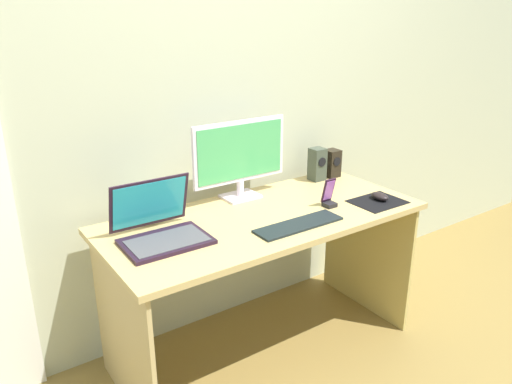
# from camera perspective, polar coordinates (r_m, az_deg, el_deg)

# --- Properties ---
(ground_plane) EXTENTS (8.00, 8.00, 0.00)m
(ground_plane) POSITION_cam_1_polar(r_m,az_deg,el_deg) (2.65, 0.82, -17.36)
(ground_plane) COLOR olive
(wall_back) EXTENTS (6.00, 0.04, 2.50)m
(wall_back) POSITION_cam_1_polar(r_m,az_deg,el_deg) (2.48, -4.73, 11.69)
(wall_back) COLOR #B8BD9E
(wall_back) RESTS_ON ground_plane
(desk) EXTENTS (1.49, 0.67, 0.73)m
(desk) POSITION_cam_1_polar(r_m,az_deg,el_deg) (2.34, 0.89, -5.95)
(desk) COLOR tan
(desk) RESTS_ON ground_plane
(monitor) EXTENTS (0.51, 0.14, 0.39)m
(monitor) POSITION_cam_1_polar(r_m,az_deg,el_deg) (2.42, -1.84, 4.12)
(monitor) COLOR silver
(monitor) RESTS_ON desk
(speaker_right) EXTENTS (0.08, 0.08, 0.15)m
(speaker_right) POSITION_cam_1_polar(r_m,az_deg,el_deg) (2.82, 8.69, 3.29)
(speaker_right) COLOR black
(speaker_right) RESTS_ON desk
(speaker_near_monitor) EXTENTS (0.08, 0.08, 0.18)m
(speaker_near_monitor) POSITION_cam_1_polar(r_m,az_deg,el_deg) (2.74, 7.03, 3.18)
(speaker_near_monitor) COLOR #3B4438
(speaker_near_monitor) RESTS_ON desk
(laptop) EXTENTS (0.35, 0.31, 0.24)m
(laptop) POSITION_cam_1_polar(r_m,az_deg,el_deg) (2.06, -10.89, -4.09)
(laptop) COLOR black
(laptop) RESTS_ON desk
(fishbowl) EXTENTS (0.15, 0.15, 0.15)m
(fishbowl) POSITION_cam_1_polar(r_m,az_deg,el_deg) (2.25, -12.44, -1.43)
(fishbowl) COLOR silver
(fishbowl) RESTS_ON desk
(keyboard_external) EXTENTS (0.42, 0.12, 0.01)m
(keyboard_external) POSITION_cam_1_polar(r_m,az_deg,el_deg) (2.17, 4.91, -3.76)
(keyboard_external) COLOR black
(keyboard_external) RESTS_ON desk
(mousepad) EXTENTS (0.25, 0.20, 0.00)m
(mousepad) POSITION_cam_1_polar(r_m,az_deg,el_deg) (2.50, 13.75, -1.09)
(mousepad) COLOR black
(mousepad) RESTS_ON desk
(mouse) EXTENTS (0.07, 0.10, 0.04)m
(mouse) POSITION_cam_1_polar(r_m,az_deg,el_deg) (2.52, 13.99, -0.48)
(mouse) COLOR black
(mouse) RESTS_ON mousepad
(phone_in_dock) EXTENTS (0.06, 0.06, 0.14)m
(phone_in_dock) POSITION_cam_1_polar(r_m,az_deg,el_deg) (2.39, 8.35, -0.53)
(phone_in_dock) COLOR black
(phone_in_dock) RESTS_ON desk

